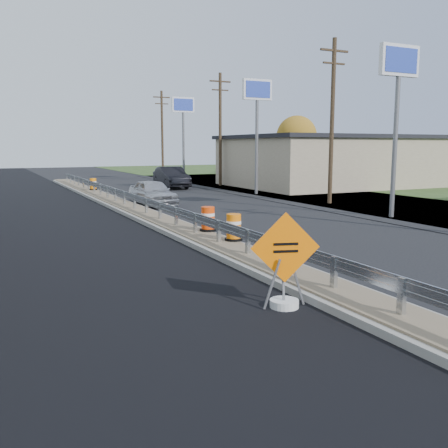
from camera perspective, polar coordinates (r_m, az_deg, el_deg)
name	(u,v)px	position (r m, az deg, el deg)	size (l,w,h in m)	color
ground	(219,248)	(16.52, -0.61, -2.81)	(140.00, 140.00, 0.00)	black
milled_overlay	(44,218)	(24.98, -19.90, 0.65)	(7.20, 120.00, 0.01)	black
median	(147,215)	(23.88, -8.84, 0.97)	(1.60, 55.00, 0.23)	gray
guardrail	(140,200)	(24.76, -9.56, 2.67)	(0.10, 46.15, 0.72)	silver
retail_building_near	(339,160)	(44.49, 13.04, 7.10)	(18.50, 12.50, 4.27)	tan
pylon_sign_south	(398,77)	(24.98, 19.32, 15.58)	(2.20, 0.30, 7.90)	slate
pylon_sign_mid	(257,100)	(35.37, 3.80, 13.91)	(2.20, 0.30, 7.90)	slate
pylon_sign_north	(183,113)	(48.01, -4.70, 12.56)	(2.20, 0.30, 7.90)	slate
utility_pole_smid	(332,119)	(30.00, 12.26, 11.70)	(1.90, 0.26, 9.40)	#473523
utility_pole_nmid	(220,127)	(42.82, -0.44, 10.98)	(1.90, 0.26, 9.40)	#473523
utility_pole_north	(162,132)	(56.72, -7.08, 10.39)	(1.90, 0.26, 9.40)	#473523
tree_far_yellow	(297,136)	(58.73, 8.30, 9.92)	(4.62, 4.62, 6.86)	#473523
caution_sign	(285,284)	(10.50, 6.94, -6.82)	(1.41, 0.61, 2.02)	white
barrel_median_near	(234,228)	(16.63, 1.12, -0.43)	(0.61, 0.61, 0.89)	black
barrel_median_mid	(208,219)	(18.51, -1.85, 0.54)	(0.62, 0.62, 0.90)	black
barrel_median_far	(93,184)	(37.38, -14.73, 4.41)	(0.57, 0.57, 0.84)	black
barrel_shoulder_far	(161,177)	(49.39, -7.17, 5.36)	(0.56, 0.56, 0.82)	black
car_silver	(153,193)	(28.72, -8.16, 3.57)	(1.75, 4.36, 1.48)	#B6B6BB
car_dark_mid	(171,177)	(40.96, -6.03, 5.33)	(1.82, 5.21, 1.72)	black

